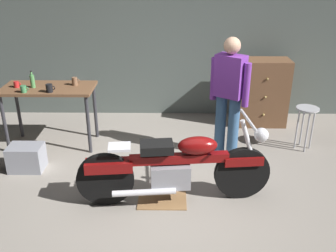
{
  "coord_description": "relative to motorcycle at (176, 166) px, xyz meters",
  "views": [
    {
      "loc": [
        0.08,
        -3.66,
        2.59
      ],
      "look_at": [
        0.04,
        0.7,
        0.65
      ],
      "focal_mm": 40.75,
      "sensor_mm": 36.0,
      "label": 1
    }
  ],
  "objects": [
    {
      "name": "drip_tray",
      "position": [
        -0.16,
        0.0,
        -0.44
      ],
      "size": [
        0.56,
        0.4,
        0.01
      ],
      "primitive_type": "cube",
      "color": "olive",
      "rests_on": "ground_plane"
    },
    {
      "name": "mug_black_matte",
      "position": [
        -1.72,
        1.22,
        0.51
      ],
      "size": [
        0.13,
        0.09,
        0.11
      ],
      "color": "black",
      "rests_on": "workbench"
    },
    {
      "name": "mug_brown_stoneware",
      "position": [
        -1.45,
        1.53,
        0.51
      ],
      "size": [
        0.12,
        0.08,
        0.11
      ],
      "color": "brown",
      "rests_on": "workbench"
    },
    {
      "name": "motorcycle",
      "position": [
        0.0,
        0.0,
        0.0
      ],
      "size": [
        2.19,
        0.62,
        1.0
      ],
      "rotation": [
        0.0,
        0.0,
        0.1
      ],
      "color": "black",
      "rests_on": "ground_plane"
    },
    {
      "name": "ground_plane",
      "position": [
        -0.13,
        -0.04,
        -0.45
      ],
      "size": [
        12.0,
        12.0,
        0.0
      ],
      "primitive_type": "plane",
      "color": "gray"
    },
    {
      "name": "storage_bin",
      "position": [
        -1.96,
        0.69,
        -0.28
      ],
      "size": [
        0.44,
        0.32,
        0.34
      ],
      "primitive_type": "cube",
      "color": "gray",
      "rests_on": "ground_plane"
    },
    {
      "name": "workbench",
      "position": [
        -1.81,
        1.44,
        0.34
      ],
      "size": [
        1.3,
        0.64,
        0.9
      ],
      "color": "brown",
      "rests_on": "ground_plane"
    },
    {
      "name": "person_standing",
      "position": [
        0.71,
        1.13,
        0.48
      ],
      "size": [
        0.48,
        0.4,
        1.67
      ],
      "rotation": [
        0.0,
        0.0,
        2.53
      ],
      "color": "#375C85",
      "rests_on": "ground_plane"
    },
    {
      "name": "mug_red_diner",
      "position": [
        -2.25,
        1.42,
        0.49
      ],
      "size": [
        0.1,
        0.07,
        0.09
      ],
      "color": "red",
      "rests_on": "workbench"
    },
    {
      "name": "wooden_dresser",
      "position": [
        1.43,
        2.26,
        0.1
      ],
      "size": [
        0.8,
        0.47,
        1.1
      ],
      "color": "brown",
      "rests_on": "ground_plane"
    },
    {
      "name": "shop_stool",
      "position": [
        1.87,
        1.34,
        0.05
      ],
      "size": [
        0.32,
        0.32,
        0.64
      ],
      "color": "#B2B2B7",
      "rests_on": "ground_plane"
    },
    {
      "name": "mug_green_speckled",
      "position": [
        -2.07,
        1.2,
        0.5
      ],
      "size": [
        0.11,
        0.08,
        0.1
      ],
      "color": "#3D7F4C",
      "rests_on": "workbench"
    },
    {
      "name": "back_wall",
      "position": [
        -0.13,
        2.76,
        1.1
      ],
      "size": [
        8.0,
        0.12,
        3.1
      ],
      "primitive_type": "cube",
      "color": "#56605B",
      "rests_on": "ground_plane"
    },
    {
      "name": "bottle",
      "position": [
        -2.01,
        1.42,
        0.55
      ],
      "size": [
        0.06,
        0.06,
        0.24
      ],
      "color": "#4C8C4C",
      "rests_on": "workbench"
    }
  ]
}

